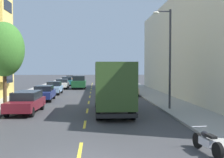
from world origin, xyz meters
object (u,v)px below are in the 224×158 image
object	(u,v)px
parked_wagon_burgundy	(26,102)
parked_suv_silver	(119,82)
parked_wagon_teal	(67,81)
delivery_box_truck	(113,85)
parked_hatchback_champagne	(129,89)
parked_hatchback_sky	(54,88)
parked_hatchback_orange	(70,79)
parked_motorcycle	(207,142)
moving_forest_sedan	(79,82)
street_tree_second	(4,49)
street_lamp	(168,52)
parked_sedan_white	(62,84)
parked_sedan_navy	(44,93)
parked_pickup_red	(112,78)

from	to	relation	value
parked_wagon_burgundy	parked_suv_silver	distance (m)	24.07
parked_wagon_teal	delivery_box_truck	bearing A→B (deg)	-78.66
parked_hatchback_champagne	parked_suv_silver	distance (m)	10.74
parked_hatchback_sky	parked_hatchback_orange	xyz separation A→B (m)	(-0.12, 24.38, 0.00)
parked_wagon_burgundy	parked_motorcycle	size ratio (longest dim) A/B	2.31
parked_wagon_teal	moving_forest_sedan	xyz separation A→B (m)	(2.50, -7.41, 0.18)
street_tree_second	street_lamp	distance (m)	12.48
parked_sedan_white	parked_hatchback_orange	distance (m)	15.66
street_tree_second	moving_forest_sedan	world-z (taller)	street_tree_second
parked_hatchback_sky	parked_suv_silver	world-z (taller)	parked_suv_silver
delivery_box_truck	parked_suv_silver	world-z (taller)	delivery_box_truck
parked_hatchback_sky	moving_forest_sedan	xyz separation A→B (m)	(2.51, 8.48, 0.23)
parked_wagon_teal	parked_sedan_navy	bearing A→B (deg)	-90.05
parked_hatchback_sky	parked_hatchback_champagne	xyz separation A→B (m)	(8.75, -2.15, 0.00)
delivery_box_truck	parked_hatchback_sky	xyz separation A→B (m)	(-6.11, 14.57, -1.22)
parked_suv_silver	parked_motorcycle	bearing A→B (deg)	-89.04
parked_hatchback_champagne	moving_forest_sedan	xyz separation A→B (m)	(-6.24, 10.62, 0.23)
parked_sedan_white	parked_suv_silver	bearing A→B (deg)	-0.89
street_tree_second	parked_pickup_red	xyz separation A→B (m)	(10.65, 41.10, -3.74)
parked_hatchback_champagne	parked_motorcycle	distance (m)	21.73
parked_wagon_teal	parked_motorcycle	size ratio (longest dim) A/B	2.31
parked_hatchback_sky	parked_suv_silver	xyz separation A→B (m)	(8.51, 8.59, 0.23)
parked_wagon_burgundy	parked_sedan_navy	xyz separation A→B (m)	(-0.09, 7.44, -0.05)
parked_motorcycle	parked_pickup_red	bearing A→B (deg)	90.54
parked_pickup_red	parked_hatchback_sky	bearing A→B (deg)	-106.19
parked_pickup_red	parked_hatchback_champagne	bearing A→B (deg)	-89.65
parked_hatchback_sky	moving_forest_sedan	distance (m)	8.84
parked_wagon_burgundy	parked_hatchback_orange	distance (m)	38.33
street_tree_second	parked_sedan_navy	size ratio (longest dim) A/B	1.44
parked_hatchback_champagne	parked_sedan_white	bearing A→B (deg)	128.95
parked_sedan_navy	parked_suv_silver	xyz separation A→B (m)	(8.53, 15.10, 0.24)
parked_hatchback_champagne	moving_forest_sedan	world-z (taller)	moving_forest_sedan
parked_wagon_burgundy	parked_hatchback_champagne	xyz separation A→B (m)	(8.68, 11.80, -0.05)
parked_hatchback_sky	parked_sedan_white	bearing A→B (deg)	90.20
street_tree_second	parked_sedan_white	bearing A→B (deg)	84.22
parked_hatchback_sky	parked_sedan_navy	bearing A→B (deg)	-90.14
street_tree_second	parked_hatchback_sky	size ratio (longest dim) A/B	1.63
parked_wagon_teal	moving_forest_sedan	size ratio (longest dim) A/B	0.99
parked_hatchback_orange	parked_motorcycle	bearing A→B (deg)	-79.23
street_lamp	parked_hatchback_orange	xyz separation A→B (m)	(-10.38, 37.71, -3.58)
parked_hatchback_sky	parked_sedan_white	distance (m)	8.72
parked_hatchback_sky	parked_hatchback_orange	bearing A→B (deg)	90.27
parked_hatchback_sky	parked_pickup_red	world-z (taller)	parked_pickup_red
parked_wagon_teal	parked_hatchback_sky	bearing A→B (deg)	-90.02
parked_motorcycle	street_lamp	bearing A→B (deg)	83.46
street_tree_second	parked_pickup_red	size ratio (longest dim) A/B	1.23
parked_wagon_burgundy	parked_hatchback_sky	world-z (taller)	same
street_tree_second	parked_pickup_red	bearing A→B (deg)	75.47
parked_wagon_burgundy	parked_hatchback_sky	distance (m)	13.95
parked_hatchback_champagne	parked_suv_silver	world-z (taller)	parked_suv_silver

